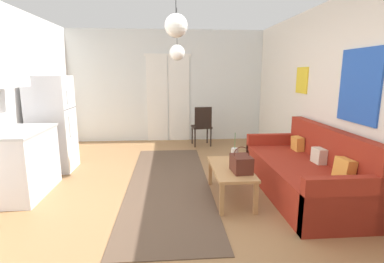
{
  "coord_description": "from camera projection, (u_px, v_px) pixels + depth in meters",
  "views": [
    {
      "loc": [
        0.05,
        -3.35,
        1.63
      ],
      "look_at": [
        0.38,
        0.83,
        0.78
      ],
      "focal_mm": 27.18,
      "sensor_mm": 36.0,
      "label": 1
    }
  ],
  "objects": [
    {
      "name": "ground_plane",
      "position": [
        167.0,
        210.0,
        3.6
      ],
      "size": [
        5.16,
        7.92,
        0.1
      ],
      "primitive_type": "cube",
      "color": "#996D44"
    },
    {
      "name": "wall_back",
      "position": [
        167.0,
        87.0,
        6.96
      ],
      "size": [
        4.76,
        0.13,
        2.61
      ],
      "color": "silver",
      "rests_on": "ground_plane"
    },
    {
      "name": "wall_right",
      "position": [
        358.0,
        100.0,
        3.51
      ],
      "size": [
        0.12,
        7.52,
        2.61
      ],
      "color": "silver",
      "rests_on": "ground_plane"
    },
    {
      "name": "area_rug",
      "position": [
        169.0,
        183.0,
        4.36
      ],
      "size": [
        1.18,
        3.7,
        0.01
      ],
      "primitive_type": "cube",
      "color": "brown",
      "rests_on": "ground_plane"
    },
    {
      "name": "couch",
      "position": [
        306.0,
        174.0,
        3.92
      ],
      "size": [
        0.91,
        2.15,
        0.91
      ],
      "color": "maroon",
      "rests_on": "ground_plane"
    },
    {
      "name": "coffee_table",
      "position": [
        231.0,
        171.0,
        3.79
      ],
      "size": [
        0.48,
        1.04,
        0.42
      ],
      "color": "#B27F4C",
      "rests_on": "ground_plane"
    },
    {
      "name": "bamboo_vase",
      "position": [
        235.0,
        155.0,
        4.01
      ],
      "size": [
        0.1,
        0.1,
        0.41
      ],
      "color": "beige",
      "rests_on": "coffee_table"
    },
    {
      "name": "handbag",
      "position": [
        241.0,
        164.0,
        3.58
      ],
      "size": [
        0.24,
        0.32,
        0.32
      ],
      "color": "#512319",
      "rests_on": "coffee_table"
    },
    {
      "name": "refrigerator",
      "position": [
        52.0,
        124.0,
        4.83
      ],
      "size": [
        0.65,
        0.58,
        1.58
      ],
      "color": "white",
      "rests_on": "ground_plane"
    },
    {
      "name": "kitchen_counter",
      "position": [
        16.0,
        137.0,
        3.81
      ],
      "size": [
        0.64,
        1.06,
        2.12
      ],
      "color": "silver",
      "rests_on": "ground_plane"
    },
    {
      "name": "accent_chair",
      "position": [
        202.0,
        124.0,
        6.5
      ],
      "size": [
        0.46,
        0.44,
        0.9
      ],
      "rotation": [
        0.0,
        0.0,
        3.25
      ],
      "color": "black",
      "rests_on": "ground_plane"
    },
    {
      "name": "pendant_lamp_near",
      "position": [
        176.0,
        26.0,
        3.0
      ],
      "size": [
        0.24,
        0.24,
        0.63
      ],
      "color": "black"
    },
    {
      "name": "pendant_lamp_far",
      "position": [
        177.0,
        53.0,
        4.6
      ],
      "size": [
        0.25,
        0.25,
        0.8
      ],
      "color": "black"
    }
  ]
}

